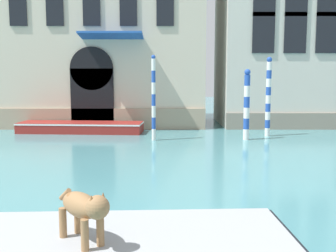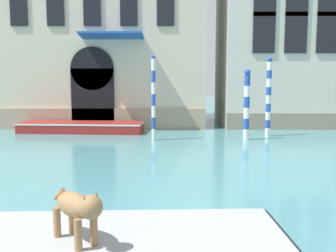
{
  "view_description": "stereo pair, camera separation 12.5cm",
  "coord_description": "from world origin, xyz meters",
  "px_view_note": "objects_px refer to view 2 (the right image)",
  "views": [
    {
      "loc": [
        3.0,
        1.88,
        2.91
      ],
      "look_at": [
        3.03,
        15.59,
        1.2
      ],
      "focal_mm": 42.0,
      "sensor_mm": 36.0,
      "label": 1
    },
    {
      "loc": [
        3.12,
        1.88,
        2.91
      ],
      "look_at": [
        3.03,
        15.59,
        1.2
      ],
      "focal_mm": 42.0,
      "sensor_mm": 36.0,
      "label": 2
    }
  ],
  "objects_px": {
    "mooring_pole_1": "(153,98)",
    "mooring_pole_0": "(269,97)",
    "mooring_pole_2": "(247,104)",
    "dog_on_deck": "(77,207)",
    "boat_foreground": "(83,251)",
    "boat_moored_near_palazzo": "(81,127)"
  },
  "relations": [
    {
      "from": "boat_moored_near_palazzo",
      "to": "mooring_pole_2",
      "type": "xyz_separation_m",
      "value": [
        8.26,
        -2.45,
        1.37
      ]
    },
    {
      "from": "mooring_pole_1",
      "to": "dog_on_deck",
      "type": "bearing_deg",
      "value": -92.27
    },
    {
      "from": "mooring_pole_0",
      "to": "mooring_pole_1",
      "type": "xyz_separation_m",
      "value": [
        -5.59,
        -1.32,
        0.01
      ]
    },
    {
      "from": "mooring_pole_1",
      "to": "boat_moored_near_palazzo",
      "type": "bearing_deg",
      "value": 146.63
    },
    {
      "from": "dog_on_deck",
      "to": "boat_moored_near_palazzo",
      "type": "xyz_separation_m",
      "value": [
        -3.45,
        15.35,
        -0.83
      ]
    },
    {
      "from": "boat_foreground",
      "to": "mooring_pole_0",
      "type": "height_order",
      "value": "mooring_pole_0"
    },
    {
      "from": "boat_moored_near_palazzo",
      "to": "mooring_pole_1",
      "type": "bearing_deg",
      "value": -29.46
    },
    {
      "from": "mooring_pole_0",
      "to": "mooring_pole_2",
      "type": "xyz_separation_m",
      "value": [
        -1.29,
        -1.16,
        -0.3
      ]
    },
    {
      "from": "boat_foreground",
      "to": "mooring_pole_0",
      "type": "distance_m",
      "value": 15.09
    },
    {
      "from": "boat_foreground",
      "to": "mooring_pole_1",
      "type": "bearing_deg",
      "value": 85.07
    },
    {
      "from": "boat_moored_near_palazzo",
      "to": "mooring_pole_1",
      "type": "relative_size",
      "value": 1.69
    },
    {
      "from": "dog_on_deck",
      "to": "boat_moored_near_palazzo",
      "type": "height_order",
      "value": "dog_on_deck"
    },
    {
      "from": "mooring_pole_1",
      "to": "mooring_pole_0",
      "type": "bearing_deg",
      "value": 13.23
    },
    {
      "from": "mooring_pole_0",
      "to": "boat_foreground",
      "type": "bearing_deg",
      "value": -114.07
    },
    {
      "from": "boat_foreground",
      "to": "boat_moored_near_palazzo",
      "type": "distance_m",
      "value": 15.37
    },
    {
      "from": "mooring_pole_1",
      "to": "mooring_pole_2",
      "type": "bearing_deg",
      "value": 2.0
    },
    {
      "from": "mooring_pole_2",
      "to": "dog_on_deck",
      "type": "bearing_deg",
      "value": -110.47
    },
    {
      "from": "mooring_pole_1",
      "to": "mooring_pole_2",
      "type": "distance_m",
      "value": 4.32
    },
    {
      "from": "boat_moored_near_palazzo",
      "to": "mooring_pole_0",
      "type": "relative_size",
      "value": 1.7
    },
    {
      "from": "boat_moored_near_palazzo",
      "to": "mooring_pole_0",
      "type": "xyz_separation_m",
      "value": [
        9.55,
        -1.29,
        1.67
      ]
    },
    {
      "from": "boat_foreground",
      "to": "boat_moored_near_palazzo",
      "type": "relative_size",
      "value": 0.95
    },
    {
      "from": "dog_on_deck",
      "to": "mooring_pole_0",
      "type": "relative_size",
      "value": 0.24
    }
  ]
}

